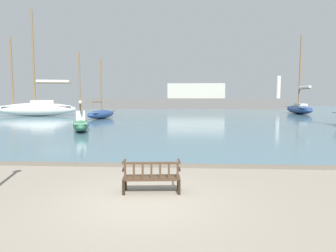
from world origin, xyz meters
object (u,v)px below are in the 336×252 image
object	(u,v)px
sailboat_nearest_starboard	(38,107)
sailboat_outer_port	(299,108)
park_bench	(152,176)
sailboat_mid_starboard	(101,114)
sailboat_outer_starboard	(81,123)

from	to	relation	value
sailboat_nearest_starboard	sailboat_outer_port	xyz separation A→B (m)	(38.61, 8.03, -0.28)
park_bench	sailboat_outer_port	bearing A→B (deg)	64.88
sailboat_mid_starboard	sailboat_outer_starboard	size ratio (longest dim) A/B	1.20
sailboat_mid_starboard	sailboat_outer_port	distance (m)	30.97
park_bench	sailboat_outer_port	xyz separation A→B (m)	(18.96, 40.43, 0.52)
park_bench	sailboat_mid_starboard	world-z (taller)	sailboat_mid_starboard
sailboat_mid_starboard	sailboat_outer_starboard	xyz separation A→B (m)	(2.17, -13.31, -0.02)
park_bench	sailboat_outer_starboard	xyz separation A→B (m)	(-7.28, 14.77, 0.19)
sailboat_outer_starboard	sailboat_mid_starboard	bearing A→B (deg)	99.25
sailboat_mid_starboard	park_bench	bearing A→B (deg)	-71.41
park_bench	sailboat_mid_starboard	distance (m)	29.62
park_bench	sailboat_mid_starboard	xyz separation A→B (m)	(-9.44, 28.07, 0.21)
sailboat_mid_starboard	sailboat_outer_port	size ratio (longest dim) A/B	0.59
sailboat_nearest_starboard	sailboat_outer_port	world-z (taller)	sailboat_nearest_starboard
park_bench	sailboat_mid_starboard	size ratio (longest dim) A/B	0.22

